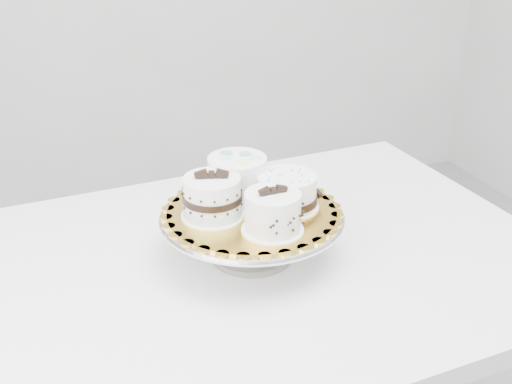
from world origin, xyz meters
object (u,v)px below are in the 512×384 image
object	(u,v)px
cake_board	(252,212)
cake_swirl	(273,213)
table	(236,295)
cake_dots	(237,177)
cake_ribbon	(287,192)
cake_banded	(212,198)
cake_stand	(252,227)

from	to	relation	value
cake_board	cake_swirl	size ratio (longest dim) A/B	2.87
table	cake_board	world-z (taller)	cake_board
table	cake_dots	distance (m)	0.23
table	cake_ribbon	size ratio (longest dim) A/B	9.47
cake_swirl	cake_banded	size ratio (longest dim) A/B	0.85
cake_dots	cake_stand	bearing A→B (deg)	-65.79
cake_swirl	cake_ribbon	xyz separation A→B (m)	(0.06, 0.07, -0.00)
cake_board	table	bearing A→B (deg)	-172.73
table	cake_swirl	xyz separation A→B (m)	(0.04, -0.08, 0.21)
table	cake_swirl	size ratio (longest dim) A/B	11.51
cake_swirl	cake_banded	distance (m)	0.12
cake_swirl	cake_dots	bearing A→B (deg)	93.27
cake_banded	cake_dots	size ratio (longest dim) A/B	0.90
cake_dots	cake_board	bearing A→B (deg)	-65.79
cake_ribbon	cake_swirl	bearing A→B (deg)	-141.66
cake_banded	cake_ribbon	distance (m)	0.14
cake_swirl	cake_dots	size ratio (longest dim) A/B	0.77
cake_board	cake_banded	distance (m)	0.08
cake_swirl	cake_banded	world-z (taller)	cake_banded
table	cake_swirl	distance (m)	0.22
cake_stand	cake_swirl	world-z (taller)	cake_swirl
cake_stand	cake_swirl	distance (m)	0.10
table	cake_banded	bearing A→B (deg)	159.51
cake_stand	table	bearing A→B (deg)	-172.73
table	cake_banded	distance (m)	0.21
cake_swirl	cake_ribbon	size ratio (longest dim) A/B	0.82
table	cake_ribbon	bearing A→B (deg)	-3.81
cake_dots	cake_ribbon	size ratio (longest dim) A/B	1.07
cake_stand	cake_dots	bearing A→B (deg)	94.62
cake_board	cake_stand	bearing A→B (deg)	165.96
cake_board	cake_swirl	bearing A→B (deg)	-84.49
cake_dots	cake_ribbon	bearing A→B (deg)	-24.33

